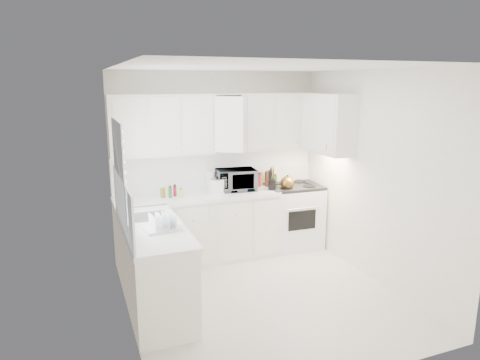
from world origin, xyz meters
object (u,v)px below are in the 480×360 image
tea_kettle (287,182)px  dish_rack (162,221)px  stove (292,207)px  rice_cooker (217,185)px  microwave (236,177)px  utensil_crock (272,178)px

tea_kettle → dish_rack: size_ratio=0.70×
stove → rice_cooker: bearing=-177.2°
tea_kettle → rice_cooker: (-1.01, 0.16, 0.01)m
stove → microwave: (-0.89, 0.05, 0.52)m
stove → microwave: size_ratio=2.26×
stove → tea_kettle: (-0.18, -0.16, 0.44)m
stove → rice_cooker: stove is taller
utensil_crock → dish_rack: size_ratio=0.99×
stove → dish_rack: bearing=-147.6°
rice_cooker → utensil_crock: bearing=11.4°
microwave → dish_rack: bearing=-129.3°
tea_kettle → dish_rack: 2.31m
tea_kettle → stove: bearing=61.7°
tea_kettle → utensil_crock: bearing=-169.7°
tea_kettle → rice_cooker: rice_cooker is taller
microwave → utensil_crock: 0.51m
tea_kettle → microwave: (-0.71, 0.21, 0.08)m
stove → tea_kettle: stove is taller
stove → rice_cooker: 1.27m
stove → utensil_crock: 0.66m
utensil_crock → dish_rack: (-1.81, -1.14, -0.08)m
microwave → dish_rack: microwave is taller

